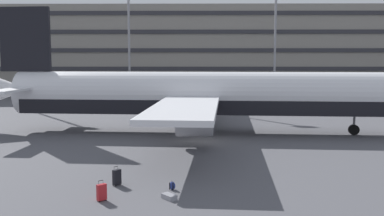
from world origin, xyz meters
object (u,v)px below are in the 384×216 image
airliner (201,96)px  suitcase_large (117,177)px  backpack_orange (172,186)px  suitcase_red (169,197)px  suitcase_black (102,192)px

airliner → suitcase_large: (-4.59, -16.22, -2.87)m
backpack_orange → suitcase_red: bearing=-92.8°
suitcase_red → backpack_orange: 1.47m
airliner → backpack_orange: (-1.66, -16.96, -3.11)m
suitcase_red → airliner: bearing=84.6°
suitcase_black → backpack_orange: (3.19, 1.77, -0.22)m
suitcase_red → suitcase_large: bearing=142.4°
suitcase_large → backpack_orange: 3.03m
suitcase_large → backpack_orange: size_ratio=2.14×
airliner → suitcase_black: bearing=-104.5°
suitcase_red → suitcase_black: bearing=-174.5°
airliner → suitcase_black: 19.55m
suitcase_black → suitcase_large: size_ratio=0.96×
suitcase_red → suitcase_black: suitcase_black is taller
airliner → suitcase_red: (-1.73, -18.42, -3.20)m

